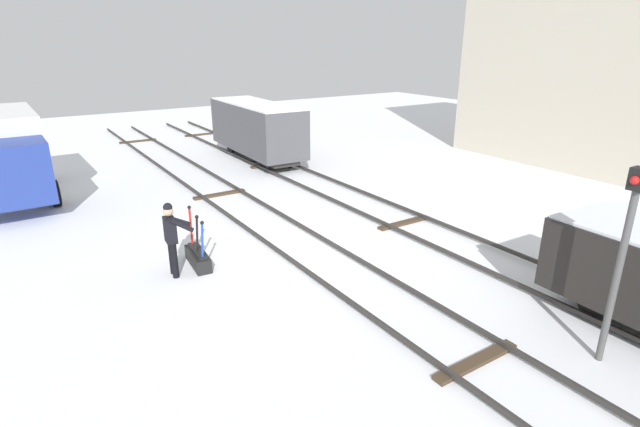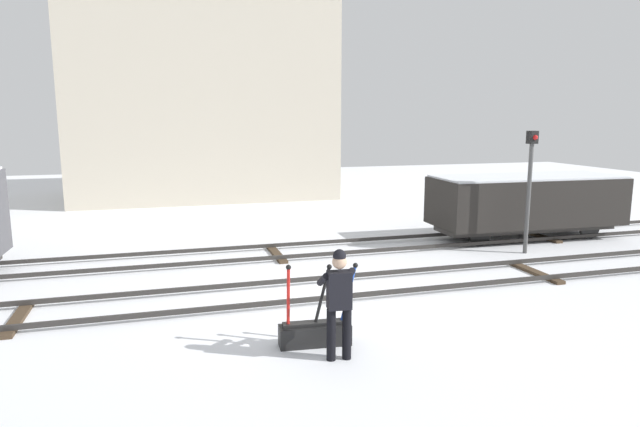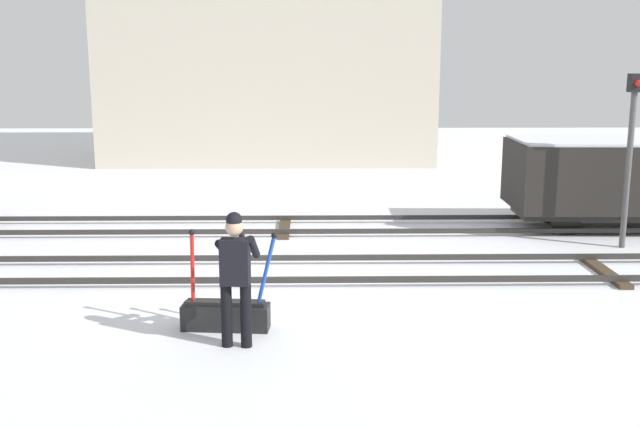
% 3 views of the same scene
% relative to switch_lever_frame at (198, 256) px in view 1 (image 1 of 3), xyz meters
% --- Properties ---
extents(ground_plane, '(60.00, 60.00, 0.00)m').
position_rel_switch_lever_frame_xyz_m(ground_plane, '(0.63, 2.70, -0.25)').
color(ground_plane, white).
extents(track_main_line, '(44.00, 1.94, 0.18)m').
position_rel_switch_lever_frame_xyz_m(track_main_line, '(0.63, 2.70, -0.13)').
color(track_main_line, '#2D2B28').
rests_on(track_main_line, ground_plane).
extents(track_siding_near, '(44.00, 1.94, 0.18)m').
position_rel_switch_lever_frame_xyz_m(track_siding_near, '(0.63, 6.35, -0.14)').
color(track_siding_near, '#2D2B28').
rests_on(track_siding_near, ground_plane).
extents(switch_lever_frame, '(1.39, 0.46, 1.45)m').
position_rel_switch_lever_frame_xyz_m(switch_lever_frame, '(0.00, 0.00, 0.00)').
color(switch_lever_frame, black).
rests_on(switch_lever_frame, ground_plane).
extents(rail_worker, '(0.57, 0.69, 1.84)m').
position_rel_switch_lever_frame_xyz_m(rail_worker, '(0.21, -0.64, 0.81)').
color(rail_worker, black).
rests_on(rail_worker, ground_plane).
extents(delivery_truck, '(6.36, 2.58, 3.03)m').
position_rel_switch_lever_frame_xyz_m(delivery_truck, '(-8.76, -3.56, 1.45)').
color(delivery_truck, navy).
rests_on(delivery_truck, ground_plane).
extents(signal_post, '(0.24, 0.32, 3.51)m').
position_rel_switch_lever_frame_xyz_m(signal_post, '(7.61, 4.62, 1.93)').
color(signal_post, '#4C4C4C').
rests_on(signal_post, ground_plane).
extents(apartment_building, '(12.38, 7.03, 10.82)m').
position_rel_switch_lever_frame_xyz_m(apartment_building, '(-0.29, 19.57, 5.17)').
color(apartment_building, beige).
rests_on(apartment_building, ground_plane).
extents(freight_car_near_switch, '(6.35, 2.22, 2.64)m').
position_rel_switch_lever_frame_xyz_m(freight_car_near_switch, '(-9.46, 6.35, 1.25)').
color(freight_car_near_switch, '#2D2B28').
rests_on(freight_car_near_switch, ground_plane).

